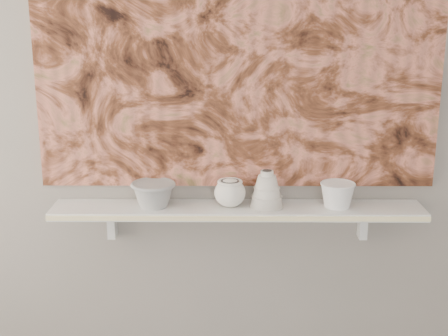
{
  "coord_description": "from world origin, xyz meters",
  "views": [
    {
      "loc": [
        -0.04,
        -0.72,
        1.7
      ],
      "look_at": [
        -0.05,
        1.49,
        1.09
      ],
      "focal_mm": 50.0,
      "sensor_mm": 36.0,
      "label": 1
    }
  ],
  "objects_px": {
    "bowl_grey": "(153,194)",
    "bell_vessel": "(267,189)",
    "shelf": "(237,210)",
    "cup_cream": "(230,193)",
    "bowl_white": "(337,195)",
    "painting": "(238,40)"
  },
  "relations": [
    {
      "from": "cup_cream",
      "to": "bell_vessel",
      "type": "xyz_separation_m",
      "value": [
        0.14,
        0.0,
        0.02
      ]
    },
    {
      "from": "shelf",
      "to": "bell_vessel",
      "type": "relative_size",
      "value": 9.95
    },
    {
      "from": "bowl_grey",
      "to": "bowl_white",
      "type": "relative_size",
      "value": 1.28
    },
    {
      "from": "bell_vessel",
      "to": "shelf",
      "type": "bearing_deg",
      "value": 180.0
    },
    {
      "from": "painting",
      "to": "bowl_grey",
      "type": "relative_size",
      "value": 8.92
    },
    {
      "from": "shelf",
      "to": "bowl_grey",
      "type": "distance_m",
      "value": 0.32
    },
    {
      "from": "bowl_grey",
      "to": "bell_vessel",
      "type": "relative_size",
      "value": 1.2
    },
    {
      "from": "bell_vessel",
      "to": "bowl_white",
      "type": "relative_size",
      "value": 1.07
    },
    {
      "from": "cup_cream",
      "to": "painting",
      "type": "bearing_deg",
      "value": 70.48
    },
    {
      "from": "shelf",
      "to": "bowl_grey",
      "type": "bearing_deg",
      "value": 180.0
    },
    {
      "from": "painting",
      "to": "bowl_grey",
      "type": "xyz_separation_m",
      "value": [
        -0.32,
        -0.08,
        -0.56
      ]
    },
    {
      "from": "painting",
      "to": "cup_cream",
      "type": "distance_m",
      "value": 0.56
    },
    {
      "from": "cup_cream",
      "to": "bowl_white",
      "type": "xyz_separation_m",
      "value": [
        0.4,
        0.0,
        -0.01
      ]
    },
    {
      "from": "shelf",
      "to": "bowl_grey",
      "type": "height_order",
      "value": "bowl_grey"
    },
    {
      "from": "bell_vessel",
      "to": "painting",
      "type": "bearing_deg",
      "value": 143.56
    },
    {
      "from": "bowl_grey",
      "to": "cup_cream",
      "type": "height_order",
      "value": "cup_cream"
    },
    {
      "from": "bowl_white",
      "to": "cup_cream",
      "type": "bearing_deg",
      "value": 180.0
    },
    {
      "from": "painting",
      "to": "bell_vessel",
      "type": "xyz_separation_m",
      "value": [
        0.11,
        -0.08,
        -0.54
      ]
    },
    {
      "from": "bowl_grey",
      "to": "bell_vessel",
      "type": "xyz_separation_m",
      "value": [
        0.43,
        0.0,
        0.02
      ]
    },
    {
      "from": "shelf",
      "to": "bell_vessel",
      "type": "height_order",
      "value": "bell_vessel"
    },
    {
      "from": "bell_vessel",
      "to": "bowl_grey",
      "type": "bearing_deg",
      "value": 180.0
    },
    {
      "from": "shelf",
      "to": "painting",
      "type": "relative_size",
      "value": 0.93
    }
  ]
}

